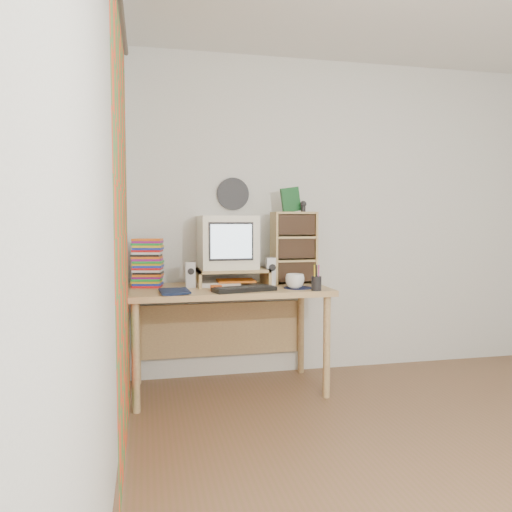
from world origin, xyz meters
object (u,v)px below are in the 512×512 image
desk (226,304)px  mug (295,281)px  cd_rack (294,248)px  keyboard (244,289)px  dvd_stack (148,267)px  diary (160,290)px  crt_monitor (228,242)px

desk → mug: (0.44, -0.24, 0.19)m
cd_rack → mug: size_ratio=4.11×
keyboard → cd_rack: bearing=24.1°
dvd_stack → diary: size_ratio=1.24×
desk → crt_monitor: crt_monitor is taller
keyboard → dvd_stack: bearing=136.5°
keyboard → desk: bearing=90.9°
crt_monitor → dvd_stack: size_ratio=1.45×
desk → keyboard: bearing=-75.4°
mug → cd_rack: bearing=74.9°
crt_monitor → mug: bearing=-39.6°
cd_rack → mug: cd_rack is taller
desk → mug: bearing=-28.8°
crt_monitor → mug: crt_monitor is taller
mug → crt_monitor: bearing=141.8°
desk → crt_monitor: bearing=74.4°
crt_monitor → mug: 0.59m
desk → cd_rack: 0.66m
crt_monitor → diary: 0.69m
desk → crt_monitor: size_ratio=3.42×
keyboard → cd_rack: cd_rack is taller
crt_monitor → diary: (-0.51, -0.37, -0.29)m
keyboard → dvd_stack: (-0.63, 0.36, 0.13)m
crt_monitor → diary: size_ratio=1.79×
crt_monitor → mug: (0.42, -0.33, -0.26)m
crt_monitor → dvd_stack: 0.60m
desk → cd_rack: (0.52, 0.06, 0.40)m
crt_monitor → keyboard: (0.05, -0.38, -0.30)m
dvd_stack → cd_rack: size_ratio=0.53×
mug → diary: 0.93m
dvd_stack → diary: dvd_stack is taller
desk → diary: 0.58m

